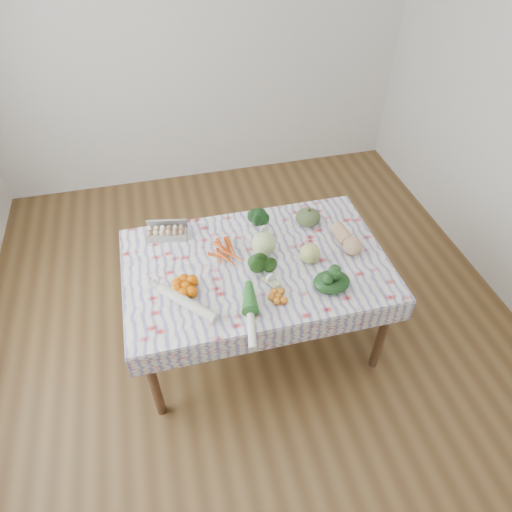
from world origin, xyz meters
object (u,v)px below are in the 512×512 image
cabbage (264,244)px  grapefruit (310,253)px  egg_carton (166,234)px  dining_table (256,272)px  butternut_squash (347,238)px  kabocha_squash (308,217)px

cabbage → grapefruit: size_ratio=1.18×
egg_carton → cabbage: (0.59, -0.30, 0.04)m
dining_table → cabbage: size_ratio=10.34×
grapefruit → dining_table: bearing=168.8°
butternut_squash → grapefruit: bearing=-171.2°
dining_table → kabocha_squash: kabocha_squash is taller
egg_carton → grapefruit: 0.96m
dining_table → grapefruit: 0.37m
kabocha_squash → cabbage: bearing=-149.7°
dining_table → cabbage: (0.07, 0.08, 0.16)m
dining_table → butternut_squash: (0.61, 0.02, 0.15)m
dining_table → egg_carton: 0.65m
kabocha_squash → grapefruit: grapefruit is taller
egg_carton → cabbage: 0.67m
egg_carton → grapefruit: (0.85, -0.44, 0.03)m
cabbage → kabocha_squash: bearing=30.3°
dining_table → butternut_squash: size_ratio=5.98×
dining_table → egg_carton: bearing=144.2°
kabocha_squash → cabbage: cabbage is taller
dining_table → cabbage: 0.19m
egg_carton → dining_table: bearing=-24.9°
dining_table → grapefruit: grapefruit is taller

